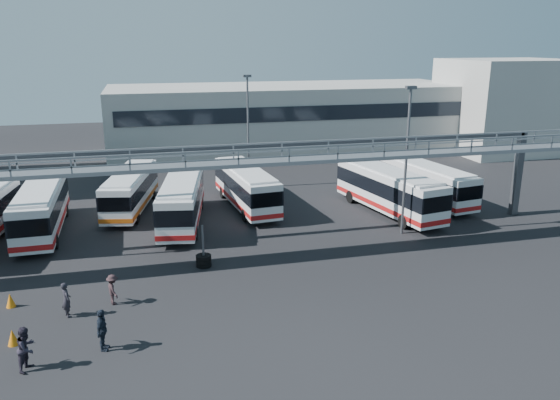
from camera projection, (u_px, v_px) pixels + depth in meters
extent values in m
plane|color=black|center=(255.00, 295.00, 29.05)|extent=(140.00, 140.00, 0.00)
cube|color=gray|center=(236.00, 163.00, 32.01)|extent=(50.00, 1.80, 0.22)
cube|color=gray|center=(238.00, 150.00, 30.95)|extent=(50.00, 0.10, 0.10)
cube|color=gray|center=(233.00, 145.00, 32.53)|extent=(50.00, 0.10, 0.10)
cube|color=#4C4F54|center=(226.00, 148.00, 35.67)|extent=(45.00, 0.50, 0.35)
cube|color=#9E9E99|center=(288.00, 119.00, 66.14)|extent=(42.00, 14.00, 8.00)
cube|color=#B2B2AD|center=(507.00, 106.00, 66.26)|extent=(14.00, 12.00, 11.00)
cylinder|color=#4C4F54|center=(406.00, 164.00, 37.00)|extent=(0.18, 0.18, 10.00)
cube|color=#4C4F54|center=(411.00, 87.00, 35.58)|extent=(0.70, 0.35, 0.22)
cylinder|color=#4C4F54|center=(248.00, 134.00, 49.08)|extent=(0.18, 0.18, 10.00)
cube|color=#4C4F54|center=(247.00, 76.00, 47.66)|extent=(0.70, 0.35, 0.22)
cylinder|color=black|center=(13.00, 221.00, 39.46)|extent=(0.42, 1.04, 1.02)
cube|color=silver|center=(41.00, 208.00, 38.03)|extent=(2.76, 11.11, 2.76)
cube|color=black|center=(41.00, 203.00, 37.94)|extent=(2.82, 11.17, 1.11)
cube|color=#A91414|center=(43.00, 221.00, 38.30)|extent=(2.81, 11.16, 0.35)
cube|color=silver|center=(39.00, 188.00, 37.62)|extent=(2.48, 10.00, 0.16)
cylinder|color=black|center=(17.00, 245.00, 34.84)|extent=(0.32, 1.01, 1.00)
cylinder|color=black|center=(55.00, 241.00, 35.42)|extent=(0.32, 1.01, 1.00)
cylinder|color=black|center=(34.00, 213.00, 41.38)|extent=(0.32, 1.01, 1.00)
cylinder|color=black|center=(66.00, 210.00, 41.97)|extent=(0.32, 1.01, 1.00)
cube|color=silver|center=(131.00, 190.00, 43.15)|extent=(4.43, 10.64, 2.59)
cube|color=black|center=(130.00, 186.00, 43.06)|extent=(4.50, 10.71, 1.04)
cube|color=#CB5A13|center=(132.00, 201.00, 43.40)|extent=(4.49, 10.70, 0.33)
cube|color=silver|center=(129.00, 173.00, 42.76)|extent=(3.99, 9.58, 0.15)
cylinder|color=black|center=(108.00, 218.00, 40.26)|extent=(0.47, 0.98, 0.94)
cylinder|color=black|center=(136.00, 217.00, 40.35)|extent=(0.47, 0.98, 0.94)
cylinder|color=black|center=(128.00, 194.00, 46.64)|extent=(0.47, 0.98, 0.94)
cylinder|color=black|center=(153.00, 193.00, 46.72)|extent=(0.47, 0.98, 0.94)
cube|color=silver|center=(182.00, 200.00, 39.95)|extent=(4.30, 11.29, 2.76)
cube|color=black|center=(182.00, 196.00, 39.86)|extent=(4.37, 11.36, 1.10)
cube|color=#A91414|center=(183.00, 213.00, 40.22)|extent=(4.36, 11.35, 0.35)
cube|color=silver|center=(181.00, 181.00, 39.54)|extent=(3.87, 10.16, 0.16)
cylinder|color=black|center=(161.00, 234.00, 36.86)|extent=(0.46, 1.04, 1.00)
cylinder|color=black|center=(195.00, 233.00, 37.03)|extent=(0.46, 1.04, 1.00)
cylinder|color=black|center=(173.00, 204.00, 43.61)|extent=(0.46, 1.04, 1.00)
cylinder|color=black|center=(201.00, 203.00, 43.79)|extent=(0.46, 1.04, 1.00)
cube|color=silver|center=(246.00, 186.00, 43.87)|extent=(3.50, 10.96, 2.69)
cube|color=black|center=(246.00, 182.00, 43.78)|extent=(3.56, 11.02, 1.08)
cube|color=#A91414|center=(246.00, 198.00, 44.14)|extent=(3.55, 11.01, 0.34)
cube|color=silver|center=(246.00, 169.00, 43.47)|extent=(3.15, 9.86, 0.16)
cylinder|color=black|center=(245.00, 215.00, 40.76)|extent=(0.39, 1.00, 0.98)
cylinder|color=black|center=(273.00, 212.00, 41.48)|extent=(0.39, 1.00, 0.98)
cylinder|color=black|center=(223.00, 192.00, 46.98)|extent=(0.39, 1.00, 0.98)
cylinder|color=black|center=(247.00, 190.00, 47.70)|extent=(0.39, 1.00, 0.98)
cube|color=silver|center=(389.00, 190.00, 42.47)|extent=(4.53, 11.61, 2.83)
cube|color=black|center=(389.00, 186.00, 42.38)|extent=(4.60, 11.68, 1.13)
cube|color=#A91414|center=(388.00, 202.00, 42.75)|extent=(4.59, 11.67, 0.36)
cube|color=silver|center=(390.00, 171.00, 42.06)|extent=(4.08, 10.45, 0.16)
cylinder|color=black|center=(404.00, 222.00, 39.22)|extent=(0.49, 1.07, 1.03)
cylinder|color=black|center=(430.00, 218.00, 40.14)|extent=(0.49, 1.07, 1.03)
cylinder|color=black|center=(351.00, 197.00, 45.56)|extent=(0.49, 1.07, 1.03)
cylinder|color=black|center=(374.00, 194.00, 46.49)|extent=(0.49, 1.07, 1.03)
cube|color=silver|center=(426.00, 182.00, 45.54)|extent=(3.94, 10.76, 2.63)
cube|color=black|center=(426.00, 178.00, 45.46)|extent=(4.00, 10.83, 1.05)
cube|color=#A91414|center=(425.00, 192.00, 45.80)|extent=(3.99, 10.82, 0.33)
cube|color=silver|center=(427.00, 165.00, 45.16)|extent=(3.54, 9.69, 0.15)
cylinder|color=black|center=(440.00, 208.00, 42.52)|extent=(0.43, 0.99, 0.96)
cylinder|color=black|center=(462.00, 205.00, 43.32)|extent=(0.43, 0.99, 0.96)
cylinder|color=black|center=(391.00, 188.00, 48.48)|extent=(0.43, 0.99, 0.96)
cylinder|color=black|center=(411.00, 186.00, 49.28)|extent=(0.43, 0.99, 0.96)
imported|color=black|center=(66.00, 300.00, 26.54)|extent=(0.66, 0.77, 1.79)
imported|color=#241F2B|center=(26.00, 348.00, 22.21)|extent=(1.02, 1.13, 1.91)
imported|color=#2F1F22|center=(113.00, 290.00, 27.82)|extent=(0.90, 1.18, 1.61)
imported|color=#19202D|center=(102.00, 330.00, 23.59)|extent=(0.68, 1.20, 1.92)
cone|color=orange|center=(13.00, 337.00, 24.15)|extent=(0.55, 0.55, 0.75)
cone|color=orange|center=(10.00, 300.00, 27.63)|extent=(0.48, 0.48, 0.74)
cylinder|color=black|center=(204.00, 264.00, 32.69)|extent=(0.92, 0.92, 0.22)
cylinder|color=black|center=(204.00, 261.00, 32.62)|extent=(0.92, 0.92, 0.22)
cylinder|color=black|center=(204.00, 257.00, 32.56)|extent=(0.92, 0.92, 0.22)
cylinder|color=#4C4F54|center=(203.00, 246.00, 32.36)|extent=(0.13, 0.13, 2.62)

